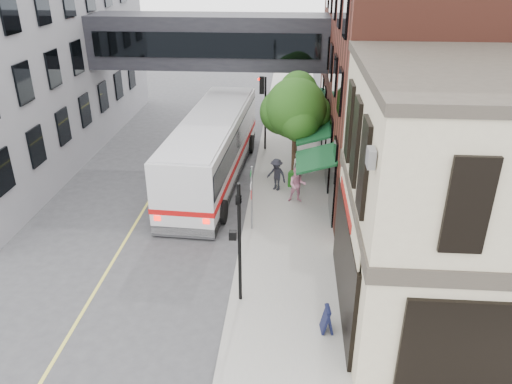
% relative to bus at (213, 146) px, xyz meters
% --- Properties ---
extents(ground, '(120.00, 120.00, 0.00)m').
position_rel_bus_xyz_m(ground, '(2.14, -12.47, -1.95)').
color(ground, '#38383A').
rests_on(ground, ground).
extents(sidewalk_main, '(4.00, 60.00, 0.15)m').
position_rel_bus_xyz_m(sidewalk_main, '(4.14, 1.53, -1.87)').
color(sidewalk_main, gray).
rests_on(sidewalk_main, ground).
extents(brick_building, '(13.76, 18.00, 14.00)m').
position_rel_bus_xyz_m(brick_building, '(12.12, 2.53, 5.04)').
color(brick_building, '#512419').
rests_on(brick_building, ground).
extents(skyway_bridge, '(14.00, 3.18, 3.00)m').
position_rel_bus_xyz_m(skyway_bridge, '(-0.86, 5.53, 4.55)').
color(skyway_bridge, black).
rests_on(skyway_bridge, ground).
extents(traffic_signal_near, '(0.44, 0.22, 4.60)m').
position_rel_bus_xyz_m(traffic_signal_near, '(2.51, -10.47, 1.03)').
color(traffic_signal_near, black).
rests_on(traffic_signal_near, sidewalk_main).
extents(traffic_signal_far, '(0.53, 0.28, 4.50)m').
position_rel_bus_xyz_m(traffic_signal_far, '(2.40, 4.53, 1.39)').
color(traffic_signal_far, black).
rests_on(traffic_signal_far, sidewalk_main).
extents(street_sign_pole, '(0.08, 0.75, 3.00)m').
position_rel_bus_xyz_m(street_sign_pole, '(2.54, -5.47, -0.02)').
color(street_sign_pole, gray).
rests_on(street_sign_pole, sidewalk_main).
extents(street_tree, '(3.80, 3.20, 5.60)m').
position_rel_bus_xyz_m(street_tree, '(4.34, 0.75, 1.96)').
color(street_tree, '#382619').
rests_on(street_tree, sidewalk_main).
extents(lane_marking, '(0.12, 40.00, 0.01)m').
position_rel_bus_xyz_m(lane_marking, '(-2.86, -2.47, -1.94)').
color(lane_marking, '#D8CC4C').
rests_on(lane_marking, ground).
extents(bus, '(3.72, 13.07, 3.48)m').
position_rel_bus_xyz_m(bus, '(0.00, 0.00, 0.00)').
color(bus, silver).
rests_on(bus, ground).
extents(pedestrian_a, '(0.68, 0.55, 1.64)m').
position_rel_bus_xyz_m(pedestrian_a, '(4.57, -0.23, -0.98)').
color(pedestrian_a, silver).
rests_on(pedestrian_a, sidewalk_main).
extents(pedestrian_b, '(0.88, 0.70, 1.77)m').
position_rel_bus_xyz_m(pedestrian_b, '(4.53, -2.60, -0.92)').
color(pedestrian_b, pink).
rests_on(pedestrian_b, sidewalk_main).
extents(pedestrian_c, '(1.26, 1.12, 1.70)m').
position_rel_bus_xyz_m(pedestrian_c, '(3.47, -1.34, -0.95)').
color(pedestrian_c, black).
rests_on(pedestrian_c, sidewalk_main).
extents(newspaper_box, '(0.50, 0.47, 0.82)m').
position_rel_bus_xyz_m(newspaper_box, '(4.31, -0.87, -1.39)').
color(newspaper_box, '#1C6015').
rests_on(newspaper_box, sidewalk_main).
extents(sandwich_board, '(0.38, 0.54, 0.91)m').
position_rel_bus_xyz_m(sandwich_board, '(5.50, -11.91, -1.34)').
color(sandwich_board, black).
rests_on(sandwich_board, sidewalk_main).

